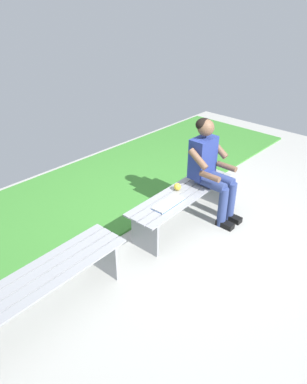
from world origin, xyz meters
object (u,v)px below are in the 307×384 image
at_px(bench_far, 42,285).
at_px(book_open, 169,204).
at_px(bench_near, 182,200).
at_px(person_seated, 210,166).
at_px(apple, 177,187).

xyz_separation_m(bench_far, book_open, (-1.60, 0.05, 0.12)).
relative_size(bench_near, person_seated, 1.29).
relative_size(bench_far, apple, 18.92).
bearing_deg(apple, bench_far, 2.56).
bearing_deg(bench_far, bench_near, -180.00).
height_order(bench_near, person_seated, person_seated).
xyz_separation_m(bench_near, apple, (-0.01, -0.09, 0.15)).
bearing_deg(apple, book_open, 23.06).
xyz_separation_m(apple, book_open, (0.32, 0.14, -0.03)).
xyz_separation_m(bench_far, person_seated, (-2.31, 0.10, 0.35)).
xyz_separation_m(bench_near, bench_far, (1.92, 0.00, 0.00)).
relative_size(bench_near, bench_far, 0.97).
xyz_separation_m(bench_far, apple, (-1.92, -0.09, 0.15)).
height_order(bench_far, book_open, book_open).
bearing_deg(bench_near, apple, -93.68).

